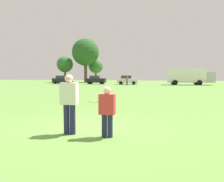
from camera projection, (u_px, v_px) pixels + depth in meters
name	position (u px, v px, depth m)	size (l,w,h in m)	color
ground_plane	(86.00, 127.00, 7.15)	(147.31, 147.31, 0.00)	#608C3D
player_thrower	(69.00, 101.00, 6.24)	(0.52, 0.32, 1.79)	#1E234C
player_defender	(107.00, 109.00, 5.93)	(0.45, 0.26, 1.45)	#1E234C
frisbee	(93.00, 102.00, 5.87)	(0.27, 0.27, 0.07)	yellow
traffic_cone	(113.00, 96.00, 16.00)	(0.32, 0.32, 0.48)	#D8590C
parked_car_near_left	(62.00, 80.00, 45.80)	(4.33, 2.47, 1.82)	black
parked_car_mid_left	(96.00, 80.00, 44.77)	(4.33, 2.47, 1.82)	black
parked_car_center	(127.00, 80.00, 42.60)	(4.33, 2.47, 1.82)	silver
box_truck	(189.00, 76.00, 40.35)	(8.66, 3.44, 3.18)	white
bystander_far_jogger	(127.00, 80.00, 39.00)	(0.31, 0.48, 1.66)	black
tree_west_oak	(65.00, 64.00, 55.46)	(4.28, 4.28, 6.96)	brown
tree_west_maple	(85.00, 52.00, 53.95)	(6.97, 6.97, 11.33)	brown
tree_center_elm	(96.00, 66.00, 57.03)	(3.92, 3.92, 6.37)	brown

